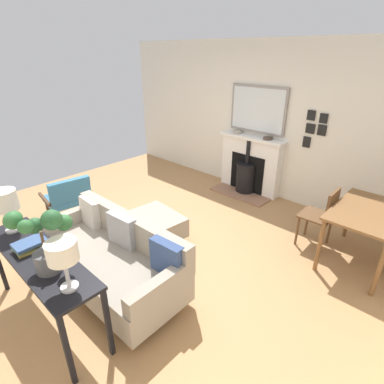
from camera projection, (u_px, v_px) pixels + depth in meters
name	position (u px, v px, depth m)	size (l,w,h in m)	color
ground_plane	(153.00, 239.00, 4.37)	(5.10, 6.35, 0.01)	#A87A4C
wall_left	(256.00, 119.00, 5.50)	(0.12, 6.35, 2.66)	silver
fireplace	(249.00, 168.00, 5.69)	(0.62, 1.26, 1.07)	#93664C
mirror_over_mantel	(258.00, 109.00, 5.32)	(0.04, 1.10, 0.81)	gray
mantel_bowl_near	(238.00, 132.00, 5.64)	(0.16, 0.16, 0.05)	#9E9384
mantel_bowl_far	(268.00, 138.00, 5.25)	(0.16, 0.16, 0.04)	#47382D
sofa	(112.00, 257.00, 3.43)	(0.86, 1.92, 0.80)	#B2B2B7
ottoman	(156.00, 224.00, 4.30)	(0.66, 0.82, 0.37)	#B2B2B7
armchair_accent	(68.00, 196.00, 4.69)	(0.74, 0.66, 0.75)	#4C3321
console_table	(40.00, 263.00, 2.80)	(0.42, 1.63, 0.77)	black
table_lamp_near_end	(5.00, 202.00, 2.99)	(0.24, 0.24, 0.45)	#B2B2B7
table_lamp_far_end	(62.00, 254.00, 2.24)	(0.23, 0.23, 0.43)	#B2B2B7
potted_plant	(42.00, 236.00, 2.42)	(0.48, 0.44, 0.62)	#4C4C51
book_stack	(30.00, 245.00, 2.83)	(0.28, 0.22, 0.08)	olive
dining_table	(367.00, 218.00, 3.63)	(1.12, 0.74, 0.75)	brown
dining_chair_near_fireplace	(323.00, 213.00, 4.00)	(0.41, 0.41, 0.86)	brown
photo_gallery_row	(314.00, 128.00, 4.75)	(0.02, 0.33, 0.59)	black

